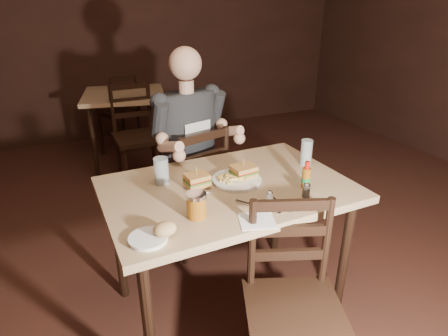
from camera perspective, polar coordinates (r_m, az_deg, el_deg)
name	(u,v)px	position (r m, az deg, el deg)	size (l,w,h in m)	color
room_shell	(272,61)	(1.64, 7.35, 15.93)	(7.00, 7.00, 7.00)	black
main_table	(228,200)	(1.93, 0.61, -4.86)	(1.24, 0.84, 0.77)	tan
bg_table	(125,102)	(4.05, -14.89, 9.76)	(0.95, 0.95, 0.77)	tan
chair_far	(190,187)	(2.59, -5.27, -2.98)	(0.42, 0.46, 0.90)	black
chair_near	(295,313)	(1.70, 10.74, -20.88)	(0.41, 0.44, 0.88)	black
bg_chair_far	(118,111)	(4.63, -15.84, 8.29)	(0.40, 0.44, 0.87)	black
bg_chair_near	(139,137)	(3.58, -12.90, 4.60)	(0.43, 0.47, 0.94)	black
diner	(191,123)	(2.38, -5.05, 6.85)	(0.53, 0.42, 0.92)	#27292C
dinner_plate	(237,181)	(1.94, 1.97, -1.94)	(0.25, 0.25, 0.01)	white
sandwich_left	(197,176)	(1.86, -4.16, -1.28)	(0.11, 0.09, 0.10)	#CB9245
sandwich_right	(244,167)	(1.95, 2.99, 0.09)	(0.12, 0.10, 0.10)	#CB9245
fries_pile	(234,176)	(1.93, 1.50, -1.21)	(0.22, 0.16, 0.04)	#F0C65D
ketchup_dollop	(254,173)	(2.00, 4.66, -0.78)	(0.05, 0.05, 0.01)	maroon
glass_left	(161,171)	(1.93, -9.52, -0.42)	(0.07, 0.07, 0.14)	silver
glass_right	(306,152)	(2.17, 12.43, 2.33)	(0.06, 0.06, 0.15)	silver
hot_sauce	(306,175)	(1.90, 12.44, -0.98)	(0.04, 0.04, 0.14)	#8A4D10
salt_shaker	(269,198)	(1.73, 6.90, -4.56)	(0.03, 0.03, 0.06)	white
pepper_shaker	(306,191)	(1.82, 12.43, -3.39)	(0.04, 0.04, 0.07)	#38332D
syrup_dispenser	(196,205)	(1.62, -4.23, -5.68)	(0.09, 0.09, 0.11)	#8A4D10
napkin	(257,221)	(1.62, 5.05, -7.98)	(0.15, 0.14, 0.00)	white
knife	(258,206)	(1.71, 5.14, -5.86)	(0.01, 0.23, 0.01)	silver
fork	(282,204)	(1.74, 8.80, -5.51)	(0.01, 0.16, 0.00)	silver
side_plate	(148,239)	(1.52, -11.46, -10.60)	(0.15, 0.15, 0.01)	white
bread_roll	(165,229)	(1.50, -9.01, -9.17)	(0.09, 0.08, 0.06)	tan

